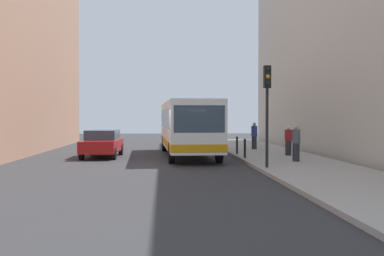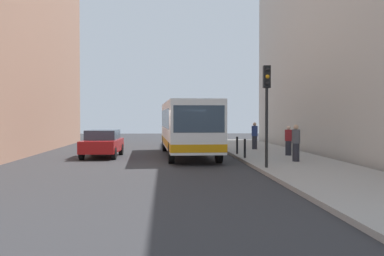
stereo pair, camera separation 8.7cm
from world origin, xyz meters
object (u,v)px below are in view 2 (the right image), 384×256
(bollard_near, at_px, (245,148))
(bollard_mid, at_px, (237,145))
(pedestrian_near_signal, at_px, (296,143))
(pedestrian_mid_sidewalk, at_px, (288,141))
(car_behind_bus, at_px, (186,135))
(pedestrian_far_sidewalk, at_px, (255,136))
(car_beside_bus, at_px, (103,143))
(traffic_light, at_px, (267,97))
(bus, at_px, (188,125))

(bollard_near, bearing_deg, bollard_mid, 90.00)
(pedestrian_near_signal, bearing_deg, pedestrian_mid_sidewalk, 57.42)
(bollard_near, bearing_deg, car_behind_bus, 99.93)
(bollard_near, distance_m, pedestrian_far_sidewalk, 6.29)
(bollard_near, distance_m, pedestrian_near_signal, 2.86)
(car_beside_bus, xyz_separation_m, traffic_light, (7.46, -6.96, 2.22))
(pedestrian_near_signal, height_order, pedestrian_mid_sidewalk, pedestrian_near_signal)
(bus, xyz_separation_m, car_behind_bus, (0.37, 10.45, -0.94))
(car_behind_bus, distance_m, pedestrian_mid_sidewalk, 13.05)
(pedestrian_near_signal, bearing_deg, pedestrian_far_sidewalk, 69.22)
(bus, xyz_separation_m, pedestrian_mid_sidewalk, (5.28, -1.64, -0.80))
(pedestrian_far_sidewalk, bearing_deg, bollard_near, -66.20)
(traffic_light, distance_m, pedestrian_far_sidewalk, 10.80)
(car_beside_bus, bearing_deg, pedestrian_near_signal, 155.75)
(car_behind_bus, distance_m, traffic_light, 18.14)
(bollard_mid, distance_m, pedestrian_near_signal, 4.89)
(car_behind_bus, relative_size, pedestrian_far_sidewalk, 2.59)
(bus, distance_m, traffic_light, 8.00)
(traffic_light, xyz_separation_m, pedestrian_near_signal, (1.91, 2.43, -2.01))
(car_behind_bus, xyz_separation_m, bollard_mid, (2.35, -10.96, -0.16))
(car_beside_bus, relative_size, bollard_near, 4.68)
(pedestrian_mid_sidewalk, bearing_deg, traffic_light, 167.71)
(bus, relative_size, traffic_light, 2.71)
(traffic_light, bearing_deg, pedestrian_near_signal, 51.88)
(traffic_light, height_order, pedestrian_mid_sidewalk, traffic_light)
(traffic_light, distance_m, bollard_near, 5.04)
(bus, distance_m, pedestrian_near_signal, 6.88)
(car_beside_bus, distance_m, pedestrian_far_sidewalk, 9.72)
(car_beside_bus, relative_size, bollard_mid, 4.68)
(pedestrian_mid_sidewalk, bearing_deg, bus, 83.67)
(bollard_near, xyz_separation_m, pedestrian_near_signal, (2.01, -2.00, 0.37))
(car_beside_bus, height_order, traffic_light, traffic_light)
(car_beside_bus, height_order, pedestrian_near_signal, pedestrian_near_signal)
(traffic_light, relative_size, pedestrian_mid_sidewalk, 2.60)
(car_beside_bus, relative_size, pedestrian_near_signal, 2.63)
(pedestrian_mid_sidewalk, bearing_deg, bollard_mid, 77.11)
(car_behind_bus, bearing_deg, bus, 87.67)
(pedestrian_near_signal, relative_size, pedestrian_far_sidewalk, 1.00)
(car_behind_bus, xyz_separation_m, pedestrian_far_sidewalk, (4.03, -7.35, 0.21))
(pedestrian_mid_sidewalk, bearing_deg, pedestrian_far_sidewalk, 21.39)
(bus, bearing_deg, pedestrian_near_signal, 131.40)
(pedestrian_mid_sidewalk, distance_m, pedestrian_far_sidewalk, 4.83)
(car_beside_bus, xyz_separation_m, pedestrian_mid_sidewalk, (9.93, -1.22, 0.15))
(car_behind_bus, height_order, pedestrian_mid_sidewalk, pedestrian_mid_sidewalk)
(bollard_near, distance_m, pedestrian_mid_sidewalk, 2.89)
(bus, bearing_deg, bollard_mid, 167.16)
(bollard_near, relative_size, bollard_mid, 1.00)
(bus, relative_size, pedestrian_mid_sidewalk, 7.05)
(car_behind_bus, height_order, pedestrian_near_signal, pedestrian_near_signal)
(bus, height_order, pedestrian_near_signal, bus)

